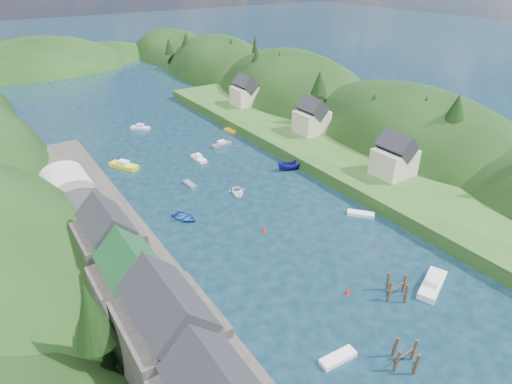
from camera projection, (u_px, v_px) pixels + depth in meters
ground at (198, 167)px, 89.32m from camera, size 600.00×600.00×0.00m
hillside_right at (292, 126)px, 133.12m from camera, size 36.00×245.56×48.00m
far_hills at (72, 88)px, 185.64m from camera, size 103.00×68.00×44.00m
hill_trees at (166, 97)px, 95.63m from camera, size 91.39×146.67×12.95m
quay_left at (136, 286)px, 55.20m from camera, size 12.00×110.00×2.00m
terrace_left_grass at (80, 306)px, 51.66m from camera, size 12.00×110.00×2.50m
quayside_buildings at (157, 323)px, 41.38m from camera, size 8.00×35.84×12.90m
boat_sheds at (77, 201)px, 66.06m from camera, size 7.00×21.00×7.50m
terrace_right at (320, 151)px, 93.67m from camera, size 16.00×120.00×2.40m
right_bank_cottages at (308, 118)px, 99.01m from camera, size 9.00×59.24×8.41m
piling_cluster_near at (405, 357)px, 45.08m from camera, size 3.28×3.06×3.49m
piling_cluster_far at (397, 289)px, 54.44m from camera, size 3.42×3.17×3.47m
channel_buoy_near at (348, 291)px, 55.13m from camera, size 0.70×0.70×1.10m
channel_buoy_far at (264, 229)px, 67.83m from camera, size 0.70×0.70×1.10m
moored_boats at (274, 220)px, 70.07m from camera, size 33.20×100.76×1.99m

